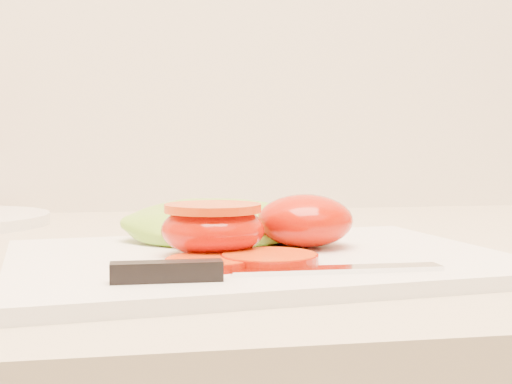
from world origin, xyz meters
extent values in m
cube|color=white|center=(-0.40, 1.55, 0.94)|extent=(0.38, 0.30, 0.01)
ellipsoid|color=#B71800|center=(-0.36, 1.58, 0.96)|extent=(0.08, 0.08, 0.04)
ellipsoid|color=#B71800|center=(-0.44, 1.55, 0.96)|extent=(0.08, 0.08, 0.04)
cylinder|color=#BA1A02|center=(-0.44, 1.55, 0.97)|extent=(0.07, 0.07, 0.01)
cylinder|color=#DF5B12|center=(-0.40, 1.51, 0.94)|extent=(0.06, 0.06, 0.01)
cylinder|color=#DF5B12|center=(-0.44, 1.51, 0.94)|extent=(0.06, 0.06, 0.01)
ellipsoid|color=#8CC133|center=(-0.43, 1.63, 0.95)|extent=(0.18, 0.14, 0.03)
ellipsoid|color=#8CC133|center=(-0.38, 1.64, 0.95)|extent=(0.12, 0.11, 0.02)
cube|color=silver|center=(-0.37, 1.47, 0.94)|extent=(0.14, 0.02, 0.00)
cube|color=black|center=(-0.47, 1.46, 0.95)|extent=(0.07, 0.02, 0.01)
camera|label=1|loc=(-0.50, 1.04, 1.02)|focal=50.00mm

